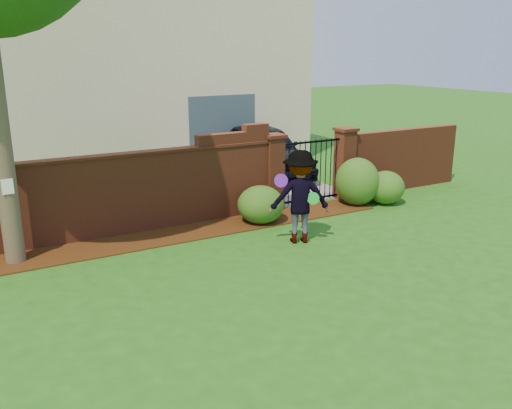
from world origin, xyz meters
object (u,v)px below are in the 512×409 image
car (267,151)px  man (300,197)px  frisbee_purple (281,181)px  frisbee_green (313,198)px

car → man: size_ratio=2.42×
frisbee_purple → frisbee_green: frisbee_purple is taller
frisbee_green → car: bearing=67.8°
car → man: 6.04m
car → frisbee_green: bearing=-105.4°
frisbee_purple → man: bearing=-20.9°
car → frisbee_green: (-2.35, -5.76, 0.19)m
man → frisbee_green: size_ratio=7.64×
car → frisbee_purple: (-2.86, -5.36, 0.53)m
car → man: man is taller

